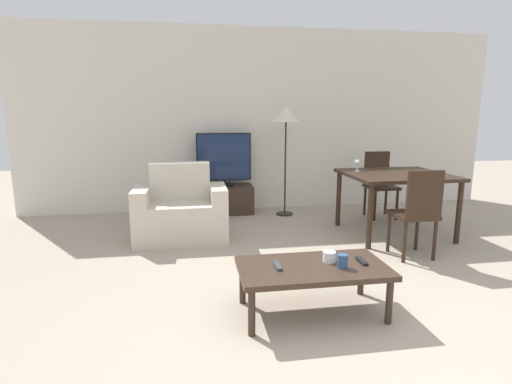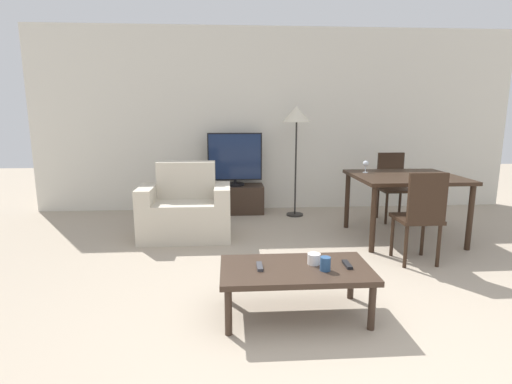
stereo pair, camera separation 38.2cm
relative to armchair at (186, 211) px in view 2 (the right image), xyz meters
The scene contains 15 objects.
ground_plane 2.84m from the armchair, 63.83° to the right, with size 18.00×18.00×0.00m, color tan.
wall_back 2.17m from the armchair, 49.41° to the left, with size 7.23×0.06×2.70m.
armchair is the anchor object (origin of this frame).
tv_stand 1.32m from the armchair, 62.70° to the left, with size 0.83×0.42×0.41m.
tv 1.40m from the armchair, 62.65° to the left, with size 0.79×0.28×0.77m.
coffee_table 2.19m from the armchair, 63.14° to the right, with size 1.09×0.58×0.37m.
dining_table 2.59m from the armchair, ahead, with size 1.18×1.06×0.75m.
dining_chair_near 2.58m from the armchair, 23.80° to the right, with size 0.40×0.40×0.92m.
dining_chair_far 2.85m from the armchair, 13.00° to the left, with size 0.40×0.40×0.92m.
floor_lamp 2.03m from the armchair, 32.56° to the left, with size 0.39×0.39×1.56m.
remote_primary 2.08m from the armchair, 69.47° to the right, with size 0.04×0.15×0.02m.
remote_secondary 2.39m from the armchair, 54.98° to the right, with size 0.04×0.15×0.02m.
cup_white_near 2.35m from the armchair, 59.65° to the right, with size 0.07×0.07×0.10m.
cup_colored_far 2.21m from the armchair, 59.17° to the right, with size 0.10×0.10×0.08m.
wine_glass_left 2.23m from the armchair, ahead, with size 0.07×0.07×0.15m.
Camera 2 is at (-0.73, -2.11, 1.46)m, focal length 28.00 mm.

